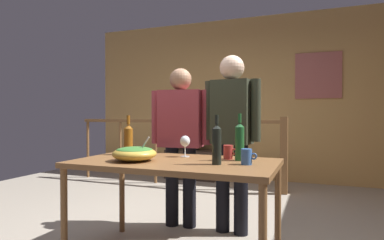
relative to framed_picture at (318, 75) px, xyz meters
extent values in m
plane|color=#9E9384|center=(-1.09, -2.80, -1.72)|extent=(7.63, 7.63, 0.00)
cube|color=tan|center=(-1.09, 0.06, -0.34)|extent=(5.87, 0.10, 2.76)
cube|color=#AE5B53|center=(0.00, 0.00, 0.00)|extent=(0.69, 0.03, 0.72)
cylinder|color=brown|center=(-3.77, -0.85, -1.23)|extent=(0.04, 0.04, 0.98)
cylinder|color=brown|center=(-3.11, -0.85, -1.23)|extent=(0.04, 0.04, 0.98)
cylinder|color=brown|center=(-2.44, -0.85, -1.23)|extent=(0.04, 0.04, 0.98)
cylinder|color=brown|center=(-1.77, -0.85, -1.23)|extent=(0.04, 0.04, 0.98)
cylinder|color=brown|center=(-1.10, -0.85, -1.23)|extent=(0.04, 0.04, 0.98)
cylinder|color=brown|center=(-0.44, -0.85, -1.23)|extent=(0.04, 0.04, 0.98)
cube|color=brown|center=(-2.11, -0.85, -0.72)|extent=(3.42, 0.07, 0.05)
cube|color=brown|center=(-0.44, -0.85, -1.18)|extent=(0.10, 0.10, 1.08)
cube|color=#38281E|center=(-2.01, -0.29, -1.47)|extent=(0.90, 0.40, 0.50)
cube|color=black|center=(-2.01, -0.29, -1.22)|extent=(0.20, 0.12, 0.02)
cylinder|color=black|center=(-2.01, -0.29, -1.17)|extent=(0.03, 0.03, 0.08)
cube|color=black|center=(-2.01, -0.32, -0.95)|extent=(0.60, 0.06, 0.36)
cube|color=black|center=(-2.01, -0.35, -0.95)|extent=(0.55, 0.01, 0.33)
cube|color=brown|center=(-1.00, -3.28, -0.98)|extent=(1.52, 0.83, 0.04)
cylinder|color=brown|center=(-1.72, -3.66, -1.36)|extent=(0.05, 0.05, 0.72)
cylinder|color=brown|center=(-1.72, -2.91, -1.36)|extent=(0.05, 0.05, 0.72)
cylinder|color=brown|center=(-0.29, -2.91, -1.36)|extent=(0.05, 0.05, 0.72)
ellipsoid|color=gold|center=(-1.28, -3.41, -0.91)|extent=(0.33, 0.33, 0.11)
ellipsoid|color=#38702D|center=(-1.28, -3.41, -0.88)|extent=(0.27, 0.27, 0.05)
cylinder|color=silver|center=(-1.21, -3.41, -0.86)|extent=(0.12, 0.01, 0.17)
cylinder|color=silver|center=(-1.01, -3.06, -0.96)|extent=(0.07, 0.07, 0.01)
cylinder|color=silver|center=(-1.01, -3.06, -0.91)|extent=(0.01, 0.01, 0.09)
ellipsoid|color=silver|center=(-1.01, -3.06, -0.83)|extent=(0.08, 0.08, 0.09)
cylinder|color=black|center=(-0.65, -3.35, -0.84)|extent=(0.07, 0.07, 0.25)
cone|color=black|center=(-0.65, -3.35, -0.70)|extent=(0.07, 0.07, 0.03)
cylinder|color=black|center=(-0.65, -3.35, -0.65)|extent=(0.03, 0.03, 0.07)
cylinder|color=brown|center=(-1.53, -3.09, -0.85)|extent=(0.08, 0.08, 0.23)
cone|color=brown|center=(-1.53, -3.09, -0.72)|extent=(0.08, 0.08, 0.03)
cylinder|color=brown|center=(-1.53, -3.09, -0.66)|extent=(0.03, 0.03, 0.08)
cylinder|color=#1E5628|center=(-0.55, -3.10, -0.83)|extent=(0.07, 0.07, 0.25)
cone|color=#1E5628|center=(-0.55, -3.10, -0.69)|extent=(0.07, 0.07, 0.03)
cylinder|color=#1E5628|center=(-0.55, -3.10, -0.64)|extent=(0.03, 0.03, 0.07)
cylinder|color=#B7332D|center=(-0.65, -3.06, -0.91)|extent=(0.07, 0.07, 0.11)
torus|color=#B7332D|center=(-0.60, -3.06, -0.90)|extent=(0.05, 0.01, 0.05)
cylinder|color=#3866B2|center=(-0.46, -3.28, -0.91)|extent=(0.08, 0.08, 0.11)
torus|color=#3866B2|center=(-0.41, -3.28, -0.90)|extent=(0.05, 0.01, 0.05)
cylinder|color=black|center=(-1.17, -2.55, -1.33)|extent=(0.13, 0.13, 0.79)
cylinder|color=black|center=(-1.35, -2.57, -1.33)|extent=(0.13, 0.13, 0.79)
cube|color=#9E3842|center=(-1.26, -2.56, -0.65)|extent=(0.44, 0.26, 0.56)
cylinder|color=#9E3842|center=(-1.01, -2.54, -0.64)|extent=(0.09, 0.09, 0.53)
cylinder|color=#9E3842|center=(-1.52, -2.59, -0.64)|extent=(0.09, 0.09, 0.53)
sphere|color=#A37556|center=(-1.26, -2.56, -0.27)|extent=(0.22, 0.22, 0.22)
cylinder|color=black|center=(-0.66, -2.57, -1.30)|extent=(0.13, 0.13, 0.84)
cylinder|color=black|center=(-0.83, -2.55, -1.30)|extent=(0.13, 0.13, 0.84)
cube|color=#2D3323|center=(-0.75, -2.56, -0.59)|extent=(0.38, 0.26, 0.59)
cylinder|color=#2D3323|center=(-0.52, -2.59, -0.58)|extent=(0.09, 0.09, 0.56)
cylinder|color=#2D3323|center=(-0.97, -2.54, -0.58)|extent=(0.09, 0.09, 0.56)
sphere|color=beige|center=(-0.75, -2.56, -0.18)|extent=(0.23, 0.23, 0.23)
camera|label=1|loc=(0.00, -5.53, -0.61)|focal=30.55mm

